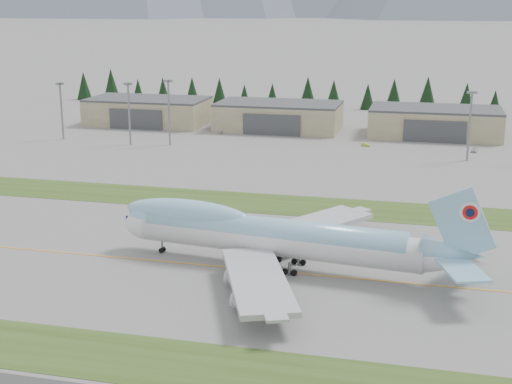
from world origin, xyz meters
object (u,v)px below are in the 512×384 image
(service_vehicle_c, at_px, (474,152))
(hangar_right, at_px, (435,122))
(boeing_747_freighter, at_px, (274,236))
(service_vehicle_a, at_px, (220,133))
(hangar_left, at_px, (148,111))
(service_vehicle_b, at_px, (366,146))
(hangar_center, at_px, (279,116))

(service_vehicle_c, bearing_deg, hangar_right, 123.19)
(boeing_747_freighter, distance_m, service_vehicle_c, 128.81)
(boeing_747_freighter, xyz_separation_m, service_vehicle_a, (-50.35, 134.24, -6.34))
(service_vehicle_a, bearing_deg, boeing_747_freighter, -95.41)
(service_vehicle_a, bearing_deg, service_vehicle_c, -33.92)
(hangar_left, bearing_deg, service_vehicle_a, -21.14)
(service_vehicle_a, distance_m, service_vehicle_b, 58.02)
(hangar_center, relative_size, hangar_right, 1.00)
(hangar_right, relative_size, service_vehicle_b, 14.29)
(service_vehicle_a, bearing_deg, hangar_center, 7.61)
(service_vehicle_c, bearing_deg, hangar_left, 174.88)
(service_vehicle_c, bearing_deg, hangar_center, 166.67)
(service_vehicle_b, height_order, service_vehicle_c, service_vehicle_c)
(hangar_left, height_order, service_vehicle_a, hangar_left)
(hangar_right, bearing_deg, hangar_left, 180.00)
(hangar_center, distance_m, service_vehicle_c, 78.12)
(hangar_left, distance_m, hangar_right, 115.00)
(boeing_747_freighter, xyz_separation_m, service_vehicle_c, (43.18, 121.19, -6.34))
(service_vehicle_b, bearing_deg, service_vehicle_c, -60.94)
(boeing_747_freighter, distance_m, service_vehicle_a, 143.52)
(hangar_center, xyz_separation_m, service_vehicle_a, (-20.24, -13.44, -5.39))
(hangar_center, bearing_deg, hangar_right, 0.00)
(hangar_right, height_order, service_vehicle_b, hangar_right)
(hangar_right, height_order, service_vehicle_a, hangar_right)
(hangar_center, distance_m, service_vehicle_a, 24.88)
(boeing_747_freighter, height_order, service_vehicle_a, boeing_747_freighter)
(hangar_center, bearing_deg, hangar_left, 180.00)
(boeing_747_freighter, distance_m, hangar_center, 150.72)
(boeing_747_freighter, bearing_deg, service_vehicle_b, 93.57)
(service_vehicle_b, bearing_deg, service_vehicle_a, 109.56)
(hangar_right, distance_m, service_vehicle_a, 81.53)
(hangar_left, relative_size, service_vehicle_b, 14.29)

